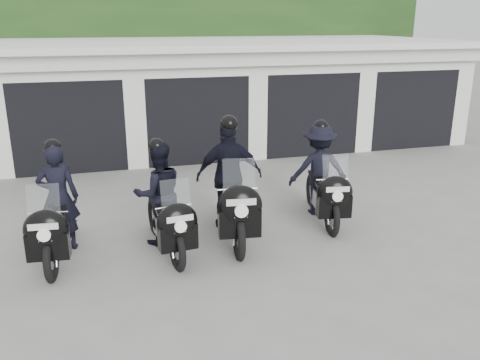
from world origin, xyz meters
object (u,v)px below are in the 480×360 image
object	(u,v)px
police_bike_a	(56,212)
police_bike_c	(231,184)
police_bike_b	(162,202)
police_bike_d	(321,176)

from	to	relation	value
police_bike_a	police_bike_c	bearing A→B (deg)	8.89
police_bike_b	police_bike_a	bearing A→B (deg)	170.32
police_bike_b	police_bike_c	bearing A→B (deg)	4.61
police_bike_c	police_bike_b	bearing A→B (deg)	-161.26
police_bike_b	police_bike_d	size ratio (longest dim) A/B	0.99
police_bike_c	police_bike_d	distance (m)	1.84
police_bike_b	police_bike_d	xyz separation A→B (m)	(3.01, 0.56, 0.02)
police_bike_b	police_bike_c	size ratio (longest dim) A/B	0.87
police_bike_c	police_bike_a	bearing A→B (deg)	-169.40
police_bike_b	police_bike_c	world-z (taller)	police_bike_c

